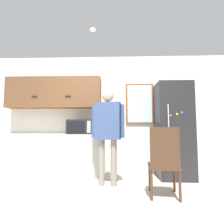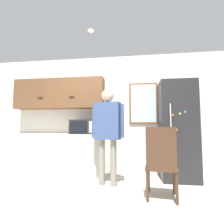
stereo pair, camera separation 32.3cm
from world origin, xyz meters
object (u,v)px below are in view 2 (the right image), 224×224
object	(u,v)px
microwave	(83,127)
person	(108,125)
chair	(161,160)
refrigerator	(177,130)

from	to	relation	value
microwave	person	xyz separation A→B (m)	(0.62, -0.51, 0.03)
person	chair	xyz separation A→B (m)	(0.87, -0.53, -0.51)
person	chair	world-z (taller)	person
person	microwave	bearing A→B (deg)	149.75
refrigerator	chair	world-z (taller)	refrigerator
refrigerator	chair	distance (m)	1.22
person	refrigerator	world-z (taller)	refrigerator
person	chair	distance (m)	1.13
microwave	refrigerator	xyz separation A→B (m)	(1.96, -0.00, -0.06)
refrigerator	chair	size ratio (longest dim) A/B	1.89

